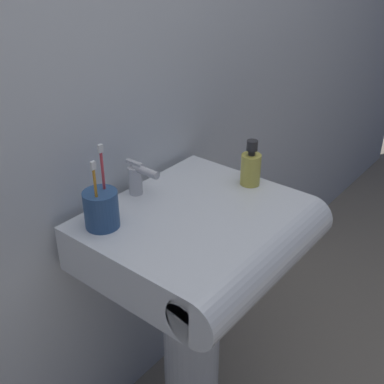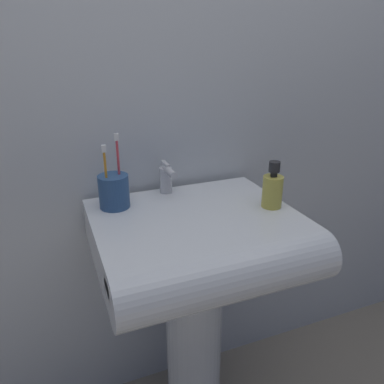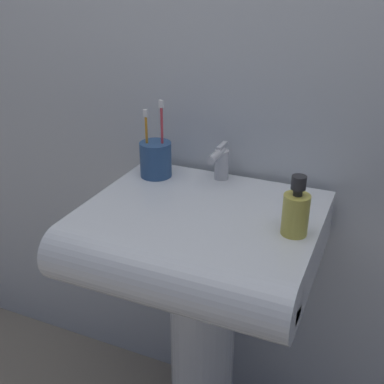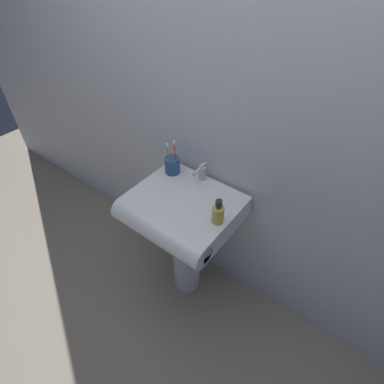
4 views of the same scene
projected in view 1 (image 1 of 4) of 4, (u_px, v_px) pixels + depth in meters
The scene contains 6 objects.
wall_back at pixel (112, 52), 1.25m from camera, with size 5.00×0.05×2.40m, color silver.
sink_pedestal at pixel (192, 339), 1.52m from camera, with size 0.18×0.18×0.69m, color white.
sink_basin at pixel (206, 238), 1.29m from camera, with size 0.56×0.50×0.13m.
faucet at pixel (138, 178), 1.34m from camera, with size 0.04×0.11×0.10m.
toothbrush_cup at pixel (101, 209), 1.20m from camera, with size 0.09×0.09×0.22m.
soap_bottle at pixel (251, 167), 1.40m from camera, with size 0.06×0.06×0.14m.
Camera 1 is at (-0.86, -0.69, 1.49)m, focal length 45.00 mm.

